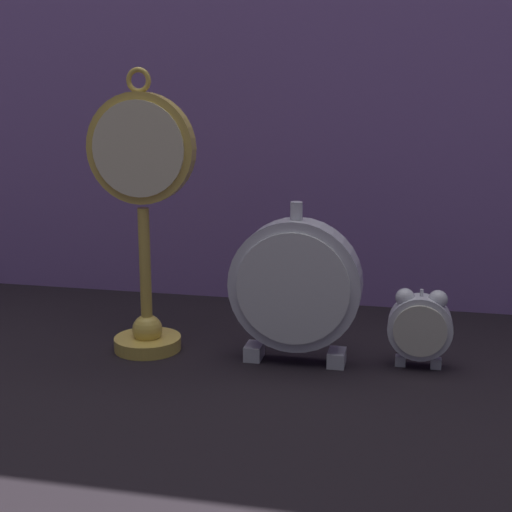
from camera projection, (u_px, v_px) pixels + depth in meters
ground_plane at (241, 381)px, 0.79m from camera, size 4.00×4.00×0.00m
fabric_backdrop_drape at (293, 49)px, 1.02m from camera, size 1.72×0.01×0.75m
pocket_watch_on_stand at (143, 213)px, 0.85m from camera, size 0.13×0.08×0.34m
alarm_clock_twin_bell at (420, 325)px, 0.82m from camera, size 0.07×0.03×0.09m
mantel_clock_silver at (295, 286)px, 0.82m from camera, size 0.15×0.04×0.19m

